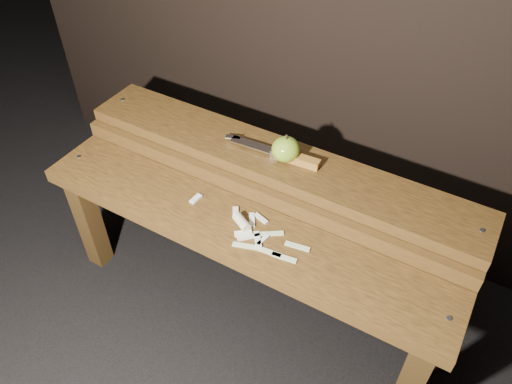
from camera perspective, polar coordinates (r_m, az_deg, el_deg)
The scene contains 6 objects.
ground at distance 1.67m, azimuth -1.06°, elevation -12.52°, with size 60.00×60.00×0.00m, color black.
bench_front_tier at distance 1.36m, azimuth -2.59°, elevation -6.00°, with size 1.20×0.20×0.42m.
bench_rear_tier at distance 1.45m, azimuth 2.10°, elevation 1.45°, with size 1.20×0.21×0.50m.
apple at distance 1.37m, azimuth 3.42°, elevation 4.91°, with size 0.08×0.08×0.08m.
knife at distance 1.38m, azimuth 3.51°, elevation 4.18°, with size 0.29×0.04×0.03m.
apple_scraps at distance 1.30m, azimuth -0.81°, elevation -4.16°, with size 0.36×0.13×0.03m.
Camera 1 is at (0.50, -0.79, 1.39)m, focal length 35.00 mm.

